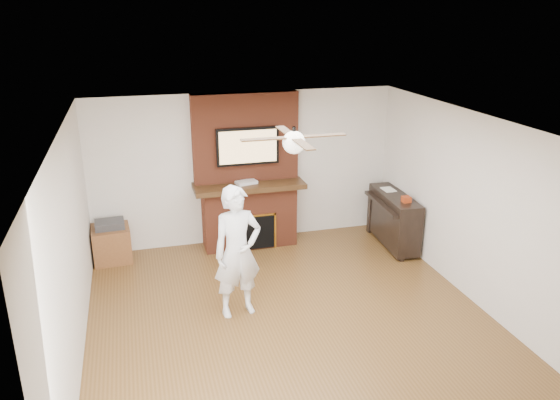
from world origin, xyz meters
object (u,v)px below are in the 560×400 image
object	(u,v)px
fireplace	(248,187)
side_table	(112,242)
piano	(393,218)
person	(238,252)

from	to	relation	value
fireplace	side_table	distance (m)	2.31
fireplace	piano	world-z (taller)	fireplace
fireplace	side_table	size ratio (longest dim) A/B	3.83
side_table	piano	size ratio (longest dim) A/B	0.48
fireplace	piano	distance (m)	2.45
person	piano	xyz separation A→B (m)	(2.89, 1.43, -0.39)
fireplace	person	xyz separation A→B (m)	(-0.60, -2.13, -0.14)
person	side_table	bearing A→B (deg)	117.84
fireplace	person	bearing A→B (deg)	-105.71
fireplace	side_table	xyz separation A→B (m)	(-2.20, -0.07, -0.69)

